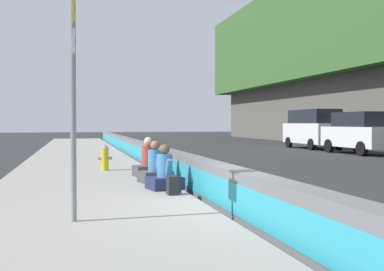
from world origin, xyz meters
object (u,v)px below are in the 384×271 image
route_sign_post (73,89)px  seated_person_foreground (165,175)px  parked_car_fourth (360,132)px  parked_car_midline (313,128)px  fire_hydrant (105,157)px  seated_person_middle (155,169)px  seated_person_rear (148,164)px  backpack (173,186)px

route_sign_post → seated_person_foreground: size_ratio=3.42×
route_sign_post → parked_car_fourth: size_ratio=0.75×
parked_car_fourth → parked_car_midline: size_ratio=0.94×
fire_hydrant → seated_person_middle: 3.62m
parked_car_fourth → fire_hydrant: bearing=116.5°
fire_hydrant → parked_car_fourth: 15.74m
route_sign_post → parked_car_fourth: route_sign_post is taller
seated_person_foreground → parked_car_midline: bearing=-37.4°
parked_car_fourth → seated_person_middle: bearing=128.8°
seated_person_rear → parked_car_midline: size_ratio=0.22×
seated_person_foreground → seated_person_middle: (1.30, 0.01, 0.01)m
seated_person_foreground → parked_car_midline: (17.22, -13.16, 0.88)m
route_sign_post → seated_person_rear: route_sign_post is taller
fire_hydrant → parked_car_midline: bearing=-48.8°
parked_car_fourth → seated_person_foreground: bearing=132.2°
fire_hydrant → seated_person_middle: seated_person_middle is taller
fire_hydrant → parked_car_midline: 18.94m
backpack → parked_car_fourth: parked_car_fourth is taller
route_sign_post → seated_person_foreground: 4.19m
route_sign_post → parked_car_midline: (20.42, -15.21, -0.86)m
seated_person_middle → parked_car_fourth: parked_car_fourth is taller
seated_person_middle → parked_car_midline: (15.92, -13.16, 0.87)m
fire_hydrant → backpack: fire_hydrant is taller
seated_person_middle → parked_car_midline: size_ratio=0.21×
seated_person_rear → seated_person_foreground: bearing=179.2°
seated_person_rear → parked_car_fourth: 15.79m
seated_person_middle → seated_person_rear: seated_person_rear is taller
fire_hydrant → seated_person_middle: (-3.46, -1.08, -0.11)m
parked_car_fourth → parked_car_midline: parked_car_midline is taller
seated_person_rear → route_sign_post: bearing=160.7°
fire_hydrant → seated_person_foreground: bearing=-167.1°
seated_person_foreground → parked_car_midline: size_ratio=0.21×
fire_hydrant → backpack: size_ratio=2.20×
seated_person_foreground → backpack: size_ratio=2.63×
route_sign_post → backpack: size_ratio=9.00×
route_sign_post → parked_car_fourth: (14.97, -15.05, -1.03)m
seated_person_foreground → backpack: 0.88m
seated_person_foreground → seated_person_middle: seated_person_middle is taller
seated_person_middle → seated_person_rear: size_ratio=0.96×
seated_person_rear → backpack: seated_person_rear is taller
seated_person_middle → parked_car_fourth: bearing=-51.2°
parked_car_midline → seated_person_middle: bearing=140.4°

